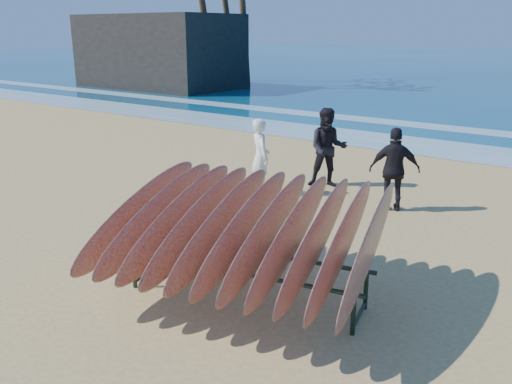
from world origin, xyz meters
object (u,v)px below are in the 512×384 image
(person_white, at_px, (260,157))
(person_dark_a, at_px, (328,148))
(building, at_px, (159,51))
(person_dark_b, at_px, (394,170))
(surfboard_rack, at_px, (245,228))

(person_white, xyz_separation_m, person_dark_a, (0.84, 1.31, 0.07))
(building, bearing_deg, person_white, -38.77)
(building, bearing_deg, person_dark_b, -33.66)
(person_white, height_order, person_dark_a, person_dark_a)
(surfboard_rack, distance_m, person_dark_b, 4.47)
(person_white, height_order, person_dark_b, same)
(surfboard_rack, xyz_separation_m, person_dark_a, (-1.69, 5.13, -0.09))
(person_white, bearing_deg, person_dark_a, -87.77)
(person_dark_a, bearing_deg, building, 114.71)
(surfboard_rack, xyz_separation_m, person_white, (-2.53, 3.82, -0.16))
(person_dark_b, bearing_deg, building, -60.57)
(surfboard_rack, distance_m, person_white, 4.59)
(person_dark_a, xyz_separation_m, person_dark_b, (1.79, -0.66, -0.07))
(person_dark_a, height_order, person_dark_b, person_dark_a)
(person_dark_a, relative_size, person_dark_b, 1.08)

